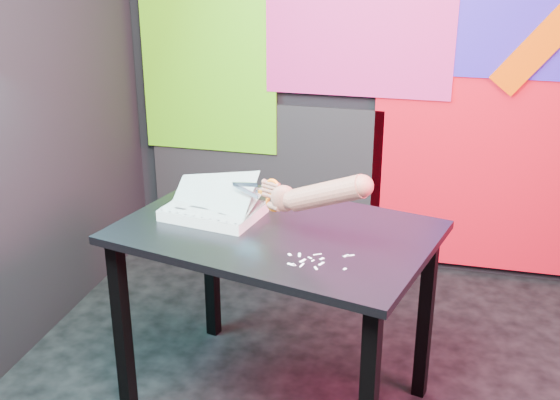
# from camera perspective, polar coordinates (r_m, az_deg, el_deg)

# --- Properties ---
(room) EXTENTS (3.01, 3.01, 2.71)m
(room) POSITION_cam_1_polar(r_m,az_deg,el_deg) (2.14, 7.67, 9.94)
(room) COLOR black
(room) RESTS_ON ground
(backdrop) EXTENTS (2.88, 0.05, 2.08)m
(backdrop) POSITION_cam_1_polar(r_m,az_deg,el_deg) (3.65, 11.12, 8.17)
(backdrop) COLOR red
(backdrop) RESTS_ON ground
(work_table) EXTENTS (1.24, 0.97, 0.75)m
(work_table) POSITION_cam_1_polar(r_m,az_deg,el_deg) (2.57, -0.32, -4.38)
(work_table) COLOR black
(work_table) RESTS_ON ground
(printout_stack) EXTENTS (0.38, 0.31, 0.18)m
(printout_stack) POSITION_cam_1_polar(r_m,az_deg,el_deg) (2.64, -5.45, -0.85)
(printout_stack) COLOR silver
(printout_stack) RESTS_ON work_table
(scissors) EXTENTS (0.21, 0.10, 0.12)m
(scissors) POSITION_cam_1_polar(r_m,az_deg,el_deg) (2.47, -0.86, 0.45)
(scissors) COLOR #A1ABC7
(scissors) RESTS_ON printout_stack
(hand_forearm) EXTENTS (0.40, 0.21, 0.20)m
(hand_forearm) POSITION_cam_1_polar(r_m,az_deg,el_deg) (2.34, 3.22, 0.48)
(hand_forearm) COLOR #B85B44
(hand_forearm) RESTS_ON work_table
(paper_clippings) EXTENTS (0.22, 0.14, 0.00)m
(paper_clippings) POSITION_cam_1_polar(r_m,az_deg,el_deg) (2.30, 2.74, -4.91)
(paper_clippings) COLOR white
(paper_clippings) RESTS_ON work_table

